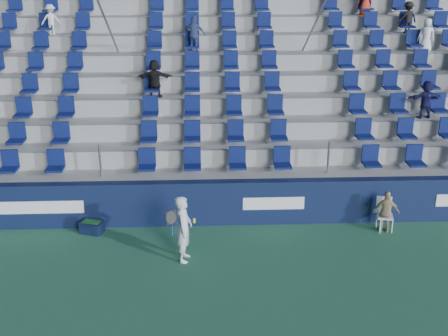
# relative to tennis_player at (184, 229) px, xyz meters

# --- Properties ---
(ground) EXTENTS (70.00, 70.00, 0.00)m
(ground) POSITION_rel_tennis_player_xyz_m (0.79, -1.29, -0.80)
(ground) COLOR #2B6545
(ground) RESTS_ON ground
(sponsor_wall) EXTENTS (24.00, 0.32, 1.20)m
(sponsor_wall) POSITION_rel_tennis_player_xyz_m (0.79, 1.86, -0.20)
(sponsor_wall) COLOR #0F193A
(sponsor_wall) RESTS_ON ground
(grandstand) EXTENTS (24.00, 8.17, 6.63)m
(grandstand) POSITION_rel_tennis_player_xyz_m (0.79, 6.95, 1.33)
(grandstand) COLOR #999994
(grandstand) RESTS_ON ground
(tennis_player) EXTENTS (0.69, 0.65, 1.60)m
(tennis_player) POSITION_rel_tennis_player_xyz_m (0.00, 0.00, 0.00)
(tennis_player) COLOR silver
(tennis_player) RESTS_ON ground
(line_judge_chair) EXTENTS (0.46, 0.47, 0.88)m
(line_judge_chair) POSITION_rel_tennis_player_xyz_m (5.11, 1.35, -0.30)
(line_judge_chair) COLOR white
(line_judge_chair) RESTS_ON ground
(line_judge) EXTENTS (0.69, 0.40, 1.10)m
(line_judge) POSITION_rel_tennis_player_xyz_m (5.11, 1.21, -0.25)
(line_judge) COLOR tan
(line_judge) RESTS_ON ground
(ball_bin) EXTENTS (0.64, 0.52, 0.31)m
(ball_bin) POSITION_rel_tennis_player_xyz_m (-2.39, 1.46, -0.63)
(ball_bin) COLOR #0F1737
(ball_bin) RESTS_ON ground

